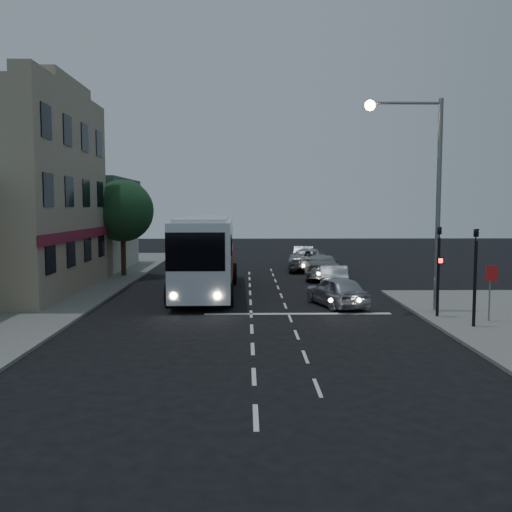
{
  "coord_description": "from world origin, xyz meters",
  "views": [
    {
      "loc": [
        -0.2,
        -22.05,
        4.58
      ],
      "look_at": [
        0.27,
        5.4,
        2.2
      ],
      "focal_mm": 40.0,
      "sensor_mm": 36.0,
      "label": 1
    }
  ],
  "objects_px": {
    "car_sedan_a": "(334,278)",
    "car_extra": "(304,255)",
    "car_suv": "(337,291)",
    "car_sedan_c": "(308,259)",
    "streetlight": "(424,179)",
    "street_tree": "(122,208)",
    "regulatory_sign": "(490,284)",
    "car_sedan_b": "(322,267)",
    "traffic_signal_side": "(476,265)",
    "traffic_signal_main": "(439,260)",
    "tour_bus": "(206,252)"
  },
  "relations": [
    {
      "from": "car_sedan_a",
      "to": "car_extra",
      "type": "bearing_deg",
      "value": -82.32
    },
    {
      "from": "car_suv",
      "to": "car_sedan_c",
      "type": "height_order",
      "value": "car_sedan_c"
    },
    {
      "from": "car_suv",
      "to": "streetlight",
      "type": "relative_size",
      "value": 0.46
    },
    {
      "from": "street_tree",
      "to": "car_suv",
      "type": "bearing_deg",
      "value": -42.71
    },
    {
      "from": "regulatory_sign",
      "to": "streetlight",
      "type": "bearing_deg",
      "value": 128.75
    },
    {
      "from": "car_sedan_a",
      "to": "car_sedan_b",
      "type": "height_order",
      "value": "car_sedan_b"
    },
    {
      "from": "car_sedan_c",
      "to": "streetlight",
      "type": "height_order",
      "value": "streetlight"
    },
    {
      "from": "car_suv",
      "to": "street_tree",
      "type": "distance_m",
      "value": 16.98
    },
    {
      "from": "car_sedan_a",
      "to": "traffic_signal_side",
      "type": "xyz_separation_m",
      "value": [
        3.7,
        -10.21,
        1.74
      ]
    },
    {
      "from": "traffic_signal_main",
      "to": "streetlight",
      "type": "distance_m",
      "value": 3.61
    },
    {
      "from": "car_sedan_b",
      "to": "traffic_signal_side",
      "type": "height_order",
      "value": "traffic_signal_side"
    },
    {
      "from": "car_suv",
      "to": "car_sedan_c",
      "type": "xyz_separation_m",
      "value": [
        0.27,
        14.88,
        0.08
      ]
    },
    {
      "from": "car_sedan_c",
      "to": "streetlight",
      "type": "distance_m",
      "value": 17.48
    },
    {
      "from": "car_suv",
      "to": "car_sedan_a",
      "type": "distance_m",
      "value": 5.25
    },
    {
      "from": "car_sedan_b",
      "to": "car_extra",
      "type": "height_order",
      "value": "car_sedan_b"
    },
    {
      "from": "traffic_signal_side",
      "to": "street_tree",
      "type": "relative_size",
      "value": 0.66
    },
    {
      "from": "car_suv",
      "to": "car_extra",
      "type": "bearing_deg",
      "value": -107.81
    },
    {
      "from": "tour_bus",
      "to": "car_sedan_a",
      "type": "distance_m",
      "value": 7.14
    },
    {
      "from": "tour_bus",
      "to": "car_sedan_b",
      "type": "height_order",
      "value": "tour_bus"
    },
    {
      "from": "car_suv",
      "to": "street_tree",
      "type": "bearing_deg",
      "value": -59.21
    },
    {
      "from": "car_sedan_c",
      "to": "regulatory_sign",
      "type": "height_order",
      "value": "regulatory_sign"
    },
    {
      "from": "car_suv",
      "to": "regulatory_sign",
      "type": "relative_size",
      "value": 1.89
    },
    {
      "from": "traffic_signal_side",
      "to": "car_sedan_a",
      "type": "bearing_deg",
      "value": 109.89
    },
    {
      "from": "traffic_signal_side",
      "to": "streetlight",
      "type": "bearing_deg",
      "value": 105.7
    },
    {
      "from": "traffic_signal_side",
      "to": "regulatory_sign",
      "type": "bearing_deg",
      "value": 43.92
    },
    {
      "from": "car_extra",
      "to": "traffic_signal_side",
      "type": "distance_m",
      "value": 24.93
    },
    {
      "from": "tour_bus",
      "to": "traffic_signal_side",
      "type": "xyz_separation_m",
      "value": [
        10.66,
        -9.64,
        0.24
      ]
    },
    {
      "from": "car_suv",
      "to": "car_sedan_a",
      "type": "height_order",
      "value": "car_suv"
    },
    {
      "from": "traffic_signal_main",
      "to": "street_tree",
      "type": "distance_m",
      "value": 21.38
    },
    {
      "from": "car_sedan_a",
      "to": "regulatory_sign",
      "type": "height_order",
      "value": "regulatory_sign"
    },
    {
      "from": "car_sedan_c",
      "to": "traffic_signal_side",
      "type": "xyz_separation_m",
      "value": [
        4.07,
        -19.88,
        1.63
      ]
    },
    {
      "from": "tour_bus",
      "to": "regulatory_sign",
      "type": "xyz_separation_m",
      "value": [
        11.66,
        -8.68,
        -0.59
      ]
    },
    {
      "from": "tour_bus",
      "to": "car_suv",
      "type": "bearing_deg",
      "value": -37.35
    },
    {
      "from": "car_extra",
      "to": "regulatory_sign",
      "type": "xyz_separation_m",
      "value": [
        4.9,
        -23.6,
        0.88
      ]
    },
    {
      "from": "street_tree",
      "to": "tour_bus",
      "type": "bearing_deg",
      "value": -48.37
    },
    {
      "from": "car_sedan_b",
      "to": "tour_bus",
      "type": "bearing_deg",
      "value": 45.83
    },
    {
      "from": "traffic_signal_side",
      "to": "car_sedan_b",
      "type": "bearing_deg",
      "value": 103.64
    },
    {
      "from": "car_sedan_a",
      "to": "streetlight",
      "type": "xyz_separation_m",
      "value": [
        2.74,
        -6.81,
        5.05
      ]
    },
    {
      "from": "car_sedan_a",
      "to": "car_extra",
      "type": "distance_m",
      "value": 14.36
    },
    {
      "from": "car_extra",
      "to": "traffic_signal_main",
      "type": "height_order",
      "value": "traffic_signal_main"
    },
    {
      "from": "car_sedan_b",
      "to": "street_tree",
      "type": "xyz_separation_m",
      "value": [
        -12.85,
        1.14,
        3.74
      ]
    },
    {
      "from": "car_sedan_c",
      "to": "street_tree",
      "type": "xyz_separation_m",
      "value": [
        -12.43,
        -3.65,
        3.71
      ]
    },
    {
      "from": "car_suv",
      "to": "car_extra",
      "type": "distance_m",
      "value": 19.57
    },
    {
      "from": "car_sedan_b",
      "to": "car_sedan_c",
      "type": "height_order",
      "value": "car_sedan_c"
    },
    {
      "from": "car_suv",
      "to": "street_tree",
      "type": "xyz_separation_m",
      "value": [
        -12.16,
        11.22,
        3.79
      ]
    },
    {
      "from": "tour_bus",
      "to": "car_sedan_c",
      "type": "distance_m",
      "value": 12.25
    },
    {
      "from": "traffic_signal_side",
      "to": "streetlight",
      "type": "relative_size",
      "value": 0.46
    },
    {
      "from": "car_sedan_a",
      "to": "car_sedan_b",
      "type": "bearing_deg",
      "value": -83.54
    },
    {
      "from": "car_suv",
      "to": "traffic_signal_side",
      "type": "height_order",
      "value": "traffic_signal_side"
    },
    {
      "from": "car_sedan_c",
      "to": "traffic_signal_side",
      "type": "distance_m",
      "value": 20.36
    }
  ]
}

